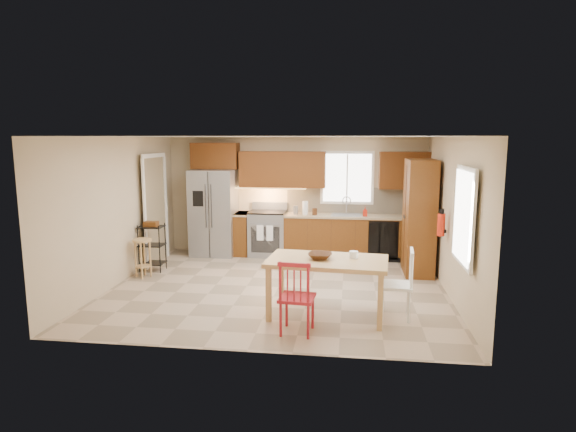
{
  "coord_description": "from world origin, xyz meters",
  "views": [
    {
      "loc": [
        1.16,
        -7.7,
        2.48
      ],
      "look_at": [
        0.11,
        0.4,
        1.15
      ],
      "focal_mm": 30.0,
      "sensor_mm": 36.0,
      "label": 1
    }
  ],
  "objects_px": {
    "table_jar": "(354,256)",
    "pantry": "(419,217)",
    "bar_stool": "(143,258)",
    "dining_table": "(327,288)",
    "table_bowl": "(320,259)",
    "refrigerator": "(214,212)",
    "fire_extinguisher": "(441,225)",
    "chair_red": "(297,296)",
    "range_stove": "(268,234)",
    "chair_white": "(396,284)",
    "utility_cart": "(152,247)",
    "soap_bottle": "(365,212)"
  },
  "relations": [
    {
      "from": "range_stove",
      "to": "soap_bottle",
      "type": "height_order",
      "value": "soap_bottle"
    },
    {
      "from": "fire_extinguisher",
      "to": "chair_white",
      "type": "relative_size",
      "value": 0.37
    },
    {
      "from": "fire_extinguisher",
      "to": "dining_table",
      "type": "distance_m",
      "value": 2.32
    },
    {
      "from": "refrigerator",
      "to": "table_jar",
      "type": "bearing_deg",
      "value": -47.7
    },
    {
      "from": "range_stove",
      "to": "fire_extinguisher",
      "type": "relative_size",
      "value": 2.56
    },
    {
      "from": "pantry",
      "to": "dining_table",
      "type": "distance_m",
      "value": 2.94
    },
    {
      "from": "soap_bottle",
      "to": "dining_table",
      "type": "height_order",
      "value": "soap_bottle"
    },
    {
      "from": "fire_extinguisher",
      "to": "chair_red",
      "type": "xyz_separation_m",
      "value": [
        -2.11,
        -2.0,
        -0.62
      ]
    },
    {
      "from": "bar_stool",
      "to": "utility_cart",
      "type": "height_order",
      "value": "utility_cart"
    },
    {
      "from": "pantry",
      "to": "chair_red",
      "type": "height_order",
      "value": "pantry"
    },
    {
      "from": "utility_cart",
      "to": "table_jar",
      "type": "bearing_deg",
      "value": -26.93
    },
    {
      "from": "table_jar",
      "to": "pantry",
      "type": "bearing_deg",
      "value": 62.52
    },
    {
      "from": "fire_extinguisher",
      "to": "dining_table",
      "type": "relative_size",
      "value": 0.22
    },
    {
      "from": "chair_white",
      "to": "table_bowl",
      "type": "distance_m",
      "value": 1.1
    },
    {
      "from": "range_stove",
      "to": "table_jar",
      "type": "height_order",
      "value": "same"
    },
    {
      "from": "chair_white",
      "to": "bar_stool",
      "type": "height_order",
      "value": "chair_white"
    },
    {
      "from": "dining_table",
      "to": "table_jar",
      "type": "distance_m",
      "value": 0.58
    },
    {
      "from": "chair_white",
      "to": "utility_cart",
      "type": "distance_m",
      "value": 4.71
    },
    {
      "from": "pantry",
      "to": "fire_extinguisher",
      "type": "distance_m",
      "value": 1.07
    },
    {
      "from": "dining_table",
      "to": "chair_red",
      "type": "distance_m",
      "value": 0.74
    },
    {
      "from": "fire_extinguisher",
      "to": "utility_cart",
      "type": "bearing_deg",
      "value": 173.77
    },
    {
      "from": "soap_bottle",
      "to": "utility_cart",
      "type": "bearing_deg",
      "value": -160.75
    },
    {
      "from": "range_stove",
      "to": "table_bowl",
      "type": "xyz_separation_m",
      "value": [
        1.32,
        -3.39,
        0.35
      ]
    },
    {
      "from": "pantry",
      "to": "utility_cart",
      "type": "relative_size",
      "value": 2.36
    },
    {
      "from": "range_stove",
      "to": "utility_cart",
      "type": "relative_size",
      "value": 1.03
    },
    {
      "from": "chair_white",
      "to": "table_jar",
      "type": "xyz_separation_m",
      "value": [
        -0.59,
        0.05,
        0.36
      ]
    },
    {
      "from": "range_stove",
      "to": "pantry",
      "type": "xyz_separation_m",
      "value": [
        2.98,
        -0.99,
        0.59
      ]
    },
    {
      "from": "pantry",
      "to": "chair_white",
      "type": "height_order",
      "value": "pantry"
    },
    {
      "from": "range_stove",
      "to": "table_jar",
      "type": "distance_m",
      "value": 3.76
    },
    {
      "from": "soap_bottle",
      "to": "table_jar",
      "type": "distance_m",
      "value": 3.21
    },
    {
      "from": "chair_white",
      "to": "utility_cart",
      "type": "xyz_separation_m",
      "value": [
        -4.32,
        1.86,
        -0.04
      ]
    },
    {
      "from": "bar_stool",
      "to": "range_stove",
      "type": "bearing_deg",
      "value": 30.17
    },
    {
      "from": "table_bowl",
      "to": "bar_stool",
      "type": "xyz_separation_m",
      "value": [
        -3.27,
        1.5,
        -0.47
      ]
    },
    {
      "from": "fire_extinguisher",
      "to": "pantry",
      "type": "bearing_deg",
      "value": 100.78
    },
    {
      "from": "refrigerator",
      "to": "chair_white",
      "type": "height_order",
      "value": "refrigerator"
    },
    {
      "from": "chair_white",
      "to": "fire_extinguisher",
      "type": "bearing_deg",
      "value": -26.91
    },
    {
      "from": "bar_stool",
      "to": "dining_table",
      "type": "bearing_deg",
      "value": -37.88
    },
    {
      "from": "soap_bottle",
      "to": "table_bowl",
      "type": "distance_m",
      "value": 3.38
    },
    {
      "from": "fire_extinguisher",
      "to": "table_jar",
      "type": "xyz_separation_m",
      "value": [
        -1.4,
        -1.25,
        -0.25
      ]
    },
    {
      "from": "refrigerator",
      "to": "utility_cart",
      "type": "distance_m",
      "value": 1.69
    },
    {
      "from": "range_stove",
      "to": "pantry",
      "type": "relative_size",
      "value": 0.44
    },
    {
      "from": "refrigerator",
      "to": "bar_stool",
      "type": "bearing_deg",
      "value": -113.59
    },
    {
      "from": "bar_stool",
      "to": "soap_bottle",
      "type": "bearing_deg",
      "value": 10.45
    },
    {
      "from": "soap_bottle",
      "to": "chair_white",
      "type": "xyz_separation_m",
      "value": [
        0.34,
        -3.25,
        -0.51
      ]
    },
    {
      "from": "table_bowl",
      "to": "refrigerator",
      "type": "bearing_deg",
      "value": 126.59
    },
    {
      "from": "pantry",
      "to": "fire_extinguisher",
      "type": "xyz_separation_m",
      "value": [
        0.2,
        -1.05,
        0.05
      ]
    },
    {
      "from": "range_stove",
      "to": "soap_bottle",
      "type": "distance_m",
      "value": 2.1
    },
    {
      "from": "chair_red",
      "to": "bar_stool",
      "type": "distance_m",
      "value": 3.71
    },
    {
      "from": "fire_extinguisher",
      "to": "dining_table",
      "type": "height_order",
      "value": "fire_extinguisher"
    },
    {
      "from": "pantry",
      "to": "chair_red",
      "type": "relative_size",
      "value": 2.17
    }
  ]
}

